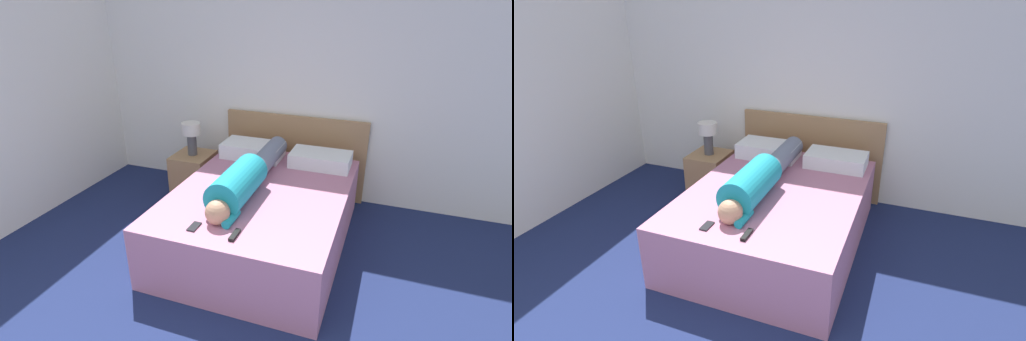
# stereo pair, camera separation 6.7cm
# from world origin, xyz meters

# --- Properties ---
(wall_back) EXTENTS (6.13, 0.06, 2.60)m
(wall_back) POSITION_xyz_m (0.00, 3.98, 1.30)
(wall_back) COLOR white
(wall_back) RESTS_ON ground_plane
(bed) EXTENTS (1.50, 1.99, 0.56)m
(bed) POSITION_xyz_m (-0.08, 2.77, 0.28)
(bed) COLOR #B2708E
(bed) RESTS_ON ground_plane
(headboard) EXTENTS (1.62, 0.04, 0.94)m
(headboard) POSITION_xyz_m (-0.08, 3.91, 0.47)
(headboard) COLOR #A37A51
(headboard) RESTS_ON ground_plane
(nightstand) EXTENTS (0.42, 0.45, 0.50)m
(nightstand) POSITION_xyz_m (-1.16, 3.47, 0.25)
(nightstand) COLOR #A37A51
(nightstand) RESTS_ON ground_plane
(table_lamp) EXTENTS (0.21, 0.21, 0.37)m
(table_lamp) POSITION_xyz_m (-1.16, 3.47, 0.75)
(table_lamp) COLOR #4C4C51
(table_lamp) RESTS_ON nightstand
(person_lying) EXTENTS (0.30, 1.66, 0.30)m
(person_lying) POSITION_xyz_m (-0.20, 2.72, 0.69)
(person_lying) COLOR tan
(person_lying) RESTS_ON bed
(pillow_near_headboard) EXTENTS (0.64, 0.36, 0.16)m
(pillow_near_headboard) POSITION_xyz_m (-0.43, 3.50, 0.64)
(pillow_near_headboard) COLOR white
(pillow_near_headboard) RESTS_ON bed
(pillow_second) EXTENTS (0.60, 0.36, 0.14)m
(pillow_second) POSITION_xyz_m (0.30, 3.50, 0.63)
(pillow_second) COLOR white
(pillow_second) RESTS_ON bed
(tv_remote) EXTENTS (0.04, 0.15, 0.02)m
(tv_remote) POSITION_xyz_m (-0.01, 1.99, 0.57)
(tv_remote) COLOR black
(tv_remote) RESTS_ON bed
(cell_phone) EXTENTS (0.06, 0.13, 0.01)m
(cell_phone) POSITION_xyz_m (-0.35, 2.00, 0.57)
(cell_phone) COLOR black
(cell_phone) RESTS_ON bed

